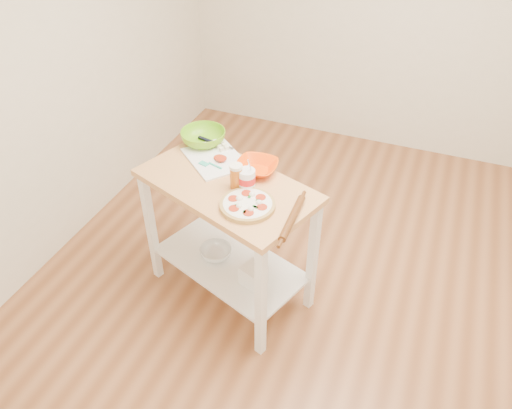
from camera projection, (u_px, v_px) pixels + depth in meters
The scene contains 13 objects.
room_shell at pixel (347, 127), 2.50m from camera, with size 4.04×4.54×2.74m.
prep_island at pixel (228, 217), 3.05m from camera, with size 1.19×0.90×0.90m.
pizza at pixel (248, 204), 2.71m from camera, with size 0.31×0.31×0.05m.
cutting_board at pixel (216, 158), 3.09m from camera, with size 0.50×0.49×0.04m.
spatula at pixel (210, 165), 3.01m from camera, with size 0.16×0.05×0.01m.
knife at pixel (211, 141), 3.23m from camera, with size 0.27×0.07×0.01m.
orange_bowl at pixel (257, 167), 2.97m from camera, with size 0.25×0.25×0.06m, color #FF4B04.
green_bowl at pixel (203, 137), 3.21m from camera, with size 0.29×0.29×0.09m, color #67AF14.
beer_pint at pixel (236, 176), 2.82m from camera, with size 0.07×0.07×0.15m.
yogurt_tub at pixel (247, 179), 2.82m from camera, with size 0.10×0.10×0.21m.
rolling_pin at pixel (292, 218), 2.61m from camera, with size 0.04×0.04×0.36m, color brown.
shelf_glass_bowl at pixel (216, 252), 3.31m from camera, with size 0.21×0.21×0.07m, color silver.
shelf_bin at pixel (253, 275), 3.10m from camera, with size 0.13×0.13×0.13m, color white.
Camera 1 is at (0.39, -2.22, 2.59)m, focal length 35.00 mm.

